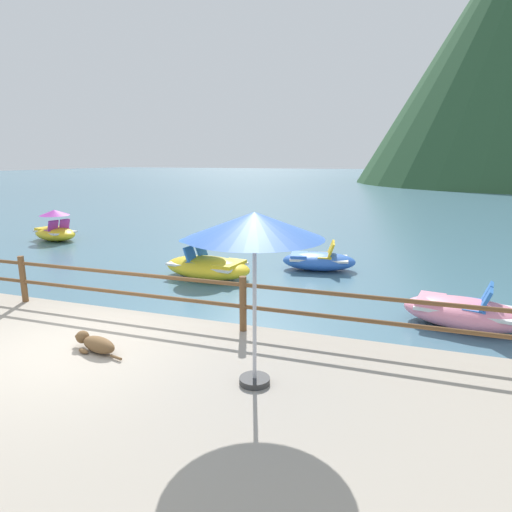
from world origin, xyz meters
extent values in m
plane|color=#477084|center=(0.00, 40.00, 0.00)|extent=(200.00, 200.00, 0.00)
cylinder|color=brown|center=(-2.38, 1.55, 0.88)|extent=(0.12, 0.12, 0.95)
cylinder|color=brown|center=(2.38, 1.55, 0.88)|extent=(0.12, 0.12, 0.95)
cylinder|color=brown|center=(0.00, 1.55, 1.21)|extent=(23.80, 0.07, 0.07)
cylinder|color=brown|center=(0.00, 1.55, 0.83)|extent=(23.80, 0.07, 0.07)
cylinder|color=#B2B2B7|center=(3.15, -0.08, 1.40)|extent=(0.05, 0.05, 2.00)
cone|color=blue|center=(3.15, -0.08, 2.48)|extent=(1.70, 1.70, 0.32)
cylinder|color=#333333|center=(3.15, -0.08, 0.44)|extent=(0.40, 0.40, 0.08)
ellipsoid|color=brown|center=(0.62, 0.04, 0.52)|extent=(0.68, 0.40, 0.24)
sphere|color=brown|center=(0.25, 0.13, 0.56)|extent=(0.20, 0.20, 0.20)
ellipsoid|color=brown|center=(0.15, 0.15, 0.54)|extent=(0.14, 0.11, 0.08)
cylinder|color=brown|center=(1.02, -0.10, 0.44)|extent=(0.22, 0.09, 0.04)
ellipsoid|color=brown|center=(0.51, 0.23, 0.44)|extent=(0.21, 0.11, 0.07)
ellipsoid|color=brown|center=(0.43, -0.08, 0.44)|extent=(0.21, 0.11, 0.07)
ellipsoid|color=yellow|center=(-0.26, 5.75, 0.29)|extent=(2.75, 1.74, 0.59)
cube|color=silver|center=(-0.26, 5.75, 0.40)|extent=(2.15, 1.41, 0.06)
cube|color=blue|center=(-0.49, 5.50, 0.47)|extent=(0.45, 0.45, 0.08)
cube|color=blue|center=(-0.67, 5.53, 0.69)|extent=(0.26, 0.42, 0.43)
cube|color=blue|center=(-0.42, 6.06, 0.47)|extent=(0.45, 0.45, 0.08)
cube|color=blue|center=(-0.59, 6.08, 0.69)|extent=(0.26, 0.42, 0.43)
cube|color=yellow|center=(0.44, 5.66, 0.46)|extent=(0.70, 1.05, 0.12)
cone|color=blue|center=(-0.39, 5.77, 1.17)|extent=(1.50, 1.50, 0.22)
ellipsoid|color=yellow|center=(-8.56, 8.93, 0.28)|extent=(2.38, 1.78, 0.55)
cube|color=silver|center=(-8.56, 8.93, 0.37)|extent=(1.87, 1.43, 0.06)
cube|color=purple|center=(-8.33, 9.12, 0.44)|extent=(0.50, 0.50, 0.08)
cube|color=purple|center=(-8.16, 9.07, 0.66)|extent=(0.31, 0.44, 0.43)
cube|color=purple|center=(-8.47, 8.66, 0.44)|extent=(0.50, 0.50, 0.08)
cube|color=purple|center=(-8.30, 8.60, 0.66)|extent=(0.31, 0.44, 0.43)
cube|color=yellow|center=(-9.11, 9.10, 0.43)|extent=(0.69, 0.95, 0.12)
cone|color=purple|center=(-8.45, 8.90, 1.14)|extent=(1.43, 1.43, 0.22)
ellipsoid|color=pink|center=(6.09, 4.06, 0.28)|extent=(2.47, 1.61, 0.57)
cube|color=silver|center=(6.09, 4.06, 0.38)|extent=(1.94, 1.31, 0.06)
cube|color=blue|center=(6.31, 4.28, 0.45)|extent=(0.46, 0.46, 0.08)
cube|color=blue|center=(6.48, 4.25, 0.67)|extent=(0.27, 0.43, 0.43)
cube|color=blue|center=(6.22, 3.79, 0.45)|extent=(0.46, 0.46, 0.08)
cube|color=blue|center=(6.40, 3.76, 0.67)|extent=(0.27, 0.43, 0.43)
cube|color=pink|center=(5.47, 4.17, 0.44)|extent=(0.65, 0.94, 0.12)
ellipsoid|color=blue|center=(2.52, 7.63, 0.26)|extent=(2.31, 1.47, 0.53)
cube|color=silver|center=(2.52, 7.63, 0.36)|extent=(1.81, 1.19, 0.06)
cube|color=yellow|center=(2.64, 7.88, 0.43)|extent=(0.46, 0.46, 0.08)
cube|color=yellow|center=(2.82, 7.91, 0.65)|extent=(0.27, 0.43, 0.43)
cube|color=yellow|center=(2.72, 7.44, 0.43)|extent=(0.46, 0.46, 0.08)
cube|color=yellow|center=(2.89, 7.47, 0.65)|extent=(0.27, 0.43, 0.43)
cube|color=blue|center=(1.93, 7.53, 0.42)|extent=(0.60, 0.86, 0.12)
cone|color=#284C2D|center=(10.97, 68.38, 11.71)|extent=(24.26, 24.26, 23.42)
camera|label=1|loc=(4.85, -4.98, 3.26)|focal=30.64mm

